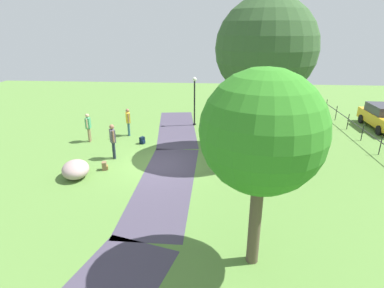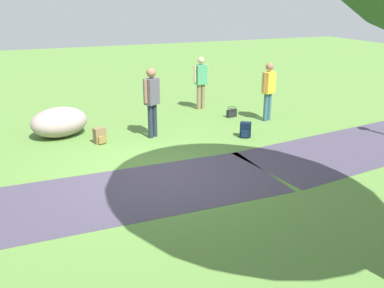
% 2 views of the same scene
% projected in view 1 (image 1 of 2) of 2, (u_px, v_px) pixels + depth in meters
% --- Properties ---
extents(ground_plane, '(48.00, 48.00, 0.00)m').
position_uv_depth(ground_plane, '(157.00, 164.00, 15.29)').
color(ground_plane, '#568038').
extents(footpath_segment_near, '(8.25, 3.44, 0.01)m').
position_uv_depth(footpath_segment_near, '(177.00, 128.00, 20.90)').
color(footpath_segment_near, '#423B4E').
rests_on(footpath_segment_near, ground).
extents(footpath_segment_mid, '(8.01, 2.40, 0.01)m').
position_uv_depth(footpath_segment_mid, '(166.00, 183.00, 13.44)').
color(footpath_segment_mid, '#423B4E').
rests_on(footpath_segment_mid, ground).
extents(large_shade_tree, '(4.86, 4.86, 7.82)m').
position_uv_depth(large_shade_tree, '(266.00, 49.00, 14.79)').
color(large_shade_tree, brown).
rests_on(large_shade_tree, ground).
extents(young_tree_near_path, '(3.16, 3.16, 5.51)m').
position_uv_depth(young_tree_near_path, '(262.00, 133.00, 7.61)').
color(young_tree_near_path, brown).
rests_on(young_tree_near_path, ground).
extents(lamp_post, '(0.28, 0.28, 3.28)m').
position_uv_depth(lamp_post, '(195.00, 96.00, 20.75)').
color(lamp_post, black).
rests_on(lamp_post, ground).
extents(lawn_boulder, '(1.82, 1.63, 0.76)m').
position_uv_depth(lawn_boulder, '(76.00, 169.00, 13.86)').
color(lawn_boulder, '#A48B88').
rests_on(lawn_boulder, ground).
extents(woman_with_handbag, '(0.49, 0.36, 1.71)m').
position_uv_depth(woman_with_handbag, '(128.00, 120.00, 19.06)').
color(woman_with_handbag, '#315A68').
rests_on(woman_with_handbag, ground).
extents(man_near_boulder, '(0.52, 0.28, 1.70)m').
position_uv_depth(man_near_boulder, '(88.00, 126.00, 18.03)').
color(man_near_boulder, olive).
rests_on(man_near_boulder, ground).
extents(passerby_on_path, '(0.46, 0.39, 1.82)m').
position_uv_depth(passerby_on_path, '(113.00, 139.00, 15.63)').
color(passerby_on_path, '#202A36').
rests_on(passerby_on_path, ground).
extents(handbag_on_grass, '(0.34, 0.32, 0.31)m').
position_uv_depth(handbag_on_grass, '(114.00, 137.00, 18.67)').
color(handbag_on_grass, black).
rests_on(handbag_on_grass, ground).
extents(backpack_by_boulder, '(0.32, 0.31, 0.40)m').
position_uv_depth(backpack_by_boulder, '(105.00, 166.00, 14.65)').
color(backpack_by_boulder, brown).
rests_on(backpack_by_boulder, ground).
extents(spare_backpack_on_lawn, '(0.34, 0.35, 0.40)m').
position_uv_depth(spare_backpack_on_lawn, '(142.00, 140.00, 17.97)').
color(spare_backpack_on_lawn, black).
rests_on(spare_backpack_on_lawn, ground).
extents(parked_sedan_red, '(4.19, 1.84, 1.56)m').
position_uv_depth(parked_sedan_red, '(384.00, 117.00, 20.43)').
color(parked_sedan_red, gold).
rests_on(parked_sedan_red, ground).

